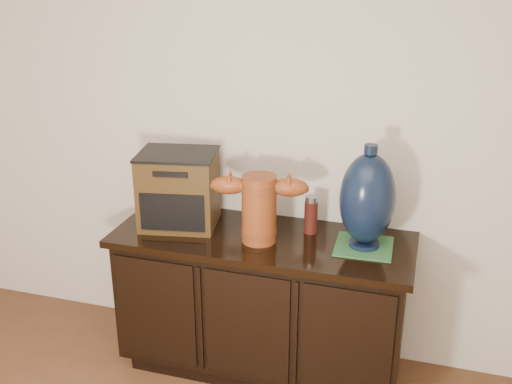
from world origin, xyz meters
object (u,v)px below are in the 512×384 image
(sideboard, at_px, (262,302))
(tv_radio, at_px, (179,189))
(lamp_base, at_px, (367,199))
(terracotta_vessel, at_px, (259,205))
(spray_can, at_px, (311,215))

(sideboard, height_order, tv_radio, tv_radio)
(lamp_base, bearing_deg, tv_radio, -179.70)
(tv_radio, bearing_deg, lamp_base, -9.94)
(terracotta_vessel, bearing_deg, spray_can, 26.32)
(terracotta_vessel, bearing_deg, sideboard, 77.80)
(tv_radio, distance_m, spray_can, 0.67)
(tv_radio, xyz_separation_m, spray_can, (0.65, 0.09, -0.10))
(lamp_base, distance_m, spray_can, 0.32)
(tv_radio, height_order, spray_can, tv_radio)
(sideboard, xyz_separation_m, spray_can, (0.21, 0.11, 0.46))
(terracotta_vessel, relative_size, tv_radio, 1.10)
(sideboard, distance_m, tv_radio, 0.71)
(sideboard, height_order, terracotta_vessel, terracotta_vessel)
(lamp_base, height_order, spray_can, lamp_base)
(terracotta_vessel, distance_m, lamp_base, 0.50)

